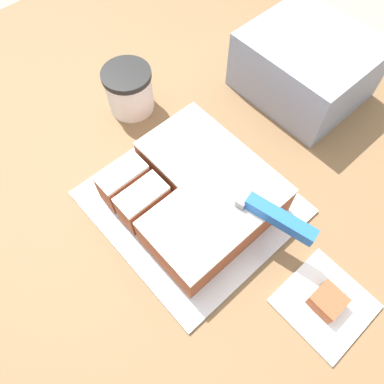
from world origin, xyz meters
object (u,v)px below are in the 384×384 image
(coffee_cup, at_px, (129,90))
(storage_box, at_px, (306,66))
(brownie, at_px, (328,301))
(cake_board, at_px, (192,202))
(cake, at_px, (195,192))
(knife, at_px, (258,206))

(coffee_cup, distance_m, storage_box, 0.37)
(brownie, bearing_deg, coffee_cup, 177.11)
(cake_board, distance_m, cake, 0.04)
(cake_board, height_order, knife, knife)
(cake_board, xyz_separation_m, brownie, (0.28, 0.03, 0.02))
(cake_board, height_order, storage_box, storage_box)
(cake_board, bearing_deg, coffee_cup, 166.60)
(coffee_cup, distance_m, brownie, 0.54)
(knife, bearing_deg, brownie, 164.27)
(coffee_cup, xyz_separation_m, storage_box, (0.21, 0.30, 0.02))
(cake_board, height_order, coffee_cup, coffee_cup)
(cake, distance_m, storage_box, 0.36)
(storage_box, bearing_deg, coffee_cup, -124.25)
(cake, bearing_deg, storage_box, 99.22)
(brownie, bearing_deg, cake_board, -172.84)
(cake, distance_m, knife, 0.12)
(knife, xyz_separation_m, storage_box, (-0.16, 0.32, -0.02))
(cake_board, height_order, brownie, brownie)
(knife, bearing_deg, cake_board, 9.12)
(storage_box, bearing_deg, knife, -63.40)
(cake, xyz_separation_m, knife, (0.10, 0.04, 0.04))
(cake_board, bearing_deg, cake, 42.02)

